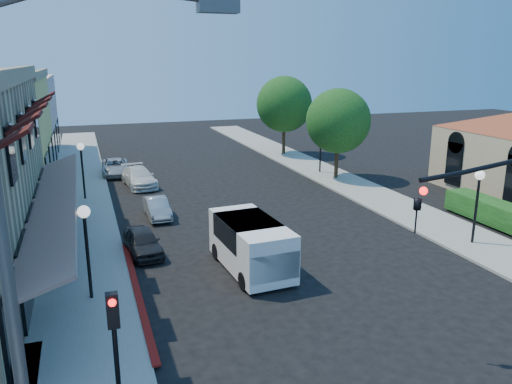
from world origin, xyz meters
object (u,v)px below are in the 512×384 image
object	(u,v)px
cobra_streetlight	(35,282)
parked_car_c	(139,177)
street_tree_b	(284,104)
lamppost_right_near	(478,188)
parked_car_a	(143,242)
street_tree_a	(338,121)
white_van	(251,242)
lamppost_right_far	(321,138)
lamppost_left_near	(85,229)
parked_car_d	(115,167)
parked_car_b	(157,208)
lamppost_left_far	(81,157)
secondary_signal	(114,332)

from	to	relation	value
cobra_streetlight	parked_car_c	size ratio (longest dim) A/B	2.12
street_tree_b	lamppost_right_near	bearing A→B (deg)	-90.72
street_tree_b	parked_car_a	size ratio (longest dim) A/B	2.10
street_tree_a	white_van	world-z (taller)	street_tree_a
white_van	parked_car_a	distance (m)	5.21
lamppost_right_far	parked_car_a	distance (m)	19.15
lamppost_left_near	parked_car_d	distance (m)	20.86
lamppost_right_near	parked_car_b	distance (m)	16.25
street_tree_a	parked_car_c	size ratio (longest dim) A/B	1.47
white_van	cobra_streetlight	bearing A→B (deg)	-123.13
lamppost_left_near	lamppost_left_far	bearing A→B (deg)	90.00
cobra_streetlight	lamppost_left_near	distance (m)	10.34
street_tree_a	white_van	size ratio (longest dim) A/B	1.33
lamppost_left_near	parked_car_b	xyz separation A→B (m)	(3.70, 9.07, -2.20)
street_tree_b	lamppost_right_far	distance (m)	8.21
secondary_signal	parked_car_d	bearing A→B (deg)	86.22
cobra_streetlight	parked_car_d	size ratio (longest dim) A/B	2.18
cobra_streetlight	lamppost_left_far	xyz separation A→B (m)	(0.65, 24.00, -2.53)
street_tree_a	parked_car_d	xyz separation A→B (m)	(-15.00, 6.62, -3.60)
cobra_streetlight	secondary_signal	bearing A→B (deg)	71.37
lamppost_right_near	parked_car_c	world-z (taller)	lamppost_right_near
lamppost_right_near	secondary_signal	bearing A→B (deg)	-158.22
lamppost_left_near	parked_car_c	xyz separation A→B (m)	(3.56, 16.45, -2.10)
parked_car_b	parked_car_c	size ratio (longest dim) A/B	0.74
parked_car_d	secondary_signal	bearing A→B (deg)	-91.79
lamppost_left_far	parked_car_b	size ratio (longest dim) A/B	1.10
lamppost_left_far	white_van	xyz separation A→B (m)	(6.29, -13.37, -1.52)
lamppost_right_far	parked_car_a	xyz separation A→B (m)	(-14.70, -12.08, -2.17)
white_van	parked_car_c	distance (m)	16.05
parked_car_a	parked_car_c	size ratio (longest dim) A/B	0.76
lamppost_right_near	parked_car_d	xyz separation A→B (m)	(-14.70, 20.62, -2.14)
cobra_streetlight	parked_car_c	bearing A→B (deg)	80.95
parked_car_a	lamppost_left_far	bearing A→B (deg)	97.04
white_van	parked_car_b	world-z (taller)	white_van
street_tree_a	lamppost_right_near	distance (m)	14.08
white_van	parked_car_d	world-z (taller)	white_van
street_tree_a	lamppost_right_far	bearing A→B (deg)	98.53
street_tree_a	lamppost_right_near	world-z (taller)	street_tree_a
lamppost_right_far	white_van	bearing A→B (deg)	-124.87
white_van	parked_car_a	size ratio (longest dim) A/B	1.46
lamppost_right_far	parked_car_d	world-z (taller)	lamppost_right_far
street_tree_a	cobra_streetlight	xyz separation A→B (m)	(-17.95, -24.00, 1.07)
lamppost_left_near	lamppost_left_far	xyz separation A→B (m)	(0.00, 14.00, 0.00)
street_tree_a	parked_car_c	world-z (taller)	street_tree_a
lamppost_left_far	street_tree_a	bearing A→B (deg)	0.00
street_tree_a	lamppost_left_far	world-z (taller)	street_tree_a
white_van	parked_car_b	bearing A→B (deg)	107.07
cobra_streetlight	lamppost_right_far	xyz separation A→B (m)	(17.65, 26.00, -2.53)
lamppost_right_far	parked_car_d	bearing A→B (deg)	162.54
secondary_signal	lamppost_right_near	world-z (taller)	lamppost_right_near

